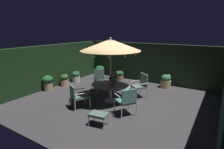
% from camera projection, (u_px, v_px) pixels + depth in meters
% --- Properties ---
extents(ground_plane, '(8.04, 7.26, 0.02)m').
position_uv_depth(ground_plane, '(117.00, 101.00, 7.65)').
color(ground_plane, '#3B383A').
extents(hedge_backdrop_rear, '(8.04, 0.30, 2.15)m').
position_uv_depth(hedge_backdrop_rear, '(149.00, 63.00, 10.24)').
color(hedge_backdrop_rear, '#1E2D1C').
rests_on(hedge_backdrop_rear, ground_plane).
extents(hedge_backdrop_left, '(0.30, 7.26, 2.15)m').
position_uv_depth(hedge_backdrop_left, '(53.00, 66.00, 9.38)').
color(hedge_backdrop_left, '#193018').
rests_on(hedge_backdrop_left, ground_plane).
extents(patio_dining_table, '(1.68, 1.36, 0.70)m').
position_uv_depth(patio_dining_table, '(111.00, 87.00, 7.47)').
color(patio_dining_table, silver).
rests_on(patio_dining_table, ground_plane).
extents(patio_umbrella, '(2.37, 2.37, 2.62)m').
position_uv_depth(patio_umbrella, '(110.00, 45.00, 7.04)').
color(patio_umbrella, silver).
rests_on(patio_umbrella, ground_plane).
extents(centerpiece_planter, '(0.35, 0.35, 0.45)m').
position_uv_depth(centerpiece_planter, '(113.00, 79.00, 7.29)').
color(centerpiece_planter, '#A56642').
rests_on(centerpiece_planter, patio_dining_table).
extents(patio_chair_north, '(0.80, 0.79, 1.03)m').
position_uv_depth(patio_chair_north, '(141.00, 84.00, 7.96)').
color(patio_chair_north, silver).
rests_on(patio_chair_north, ground_plane).
extents(patio_chair_northeast, '(0.80, 0.80, 1.02)m').
position_uv_depth(patio_chair_northeast, '(100.00, 79.00, 8.76)').
color(patio_chair_northeast, silver).
rests_on(patio_chair_northeast, ground_plane).
extents(patio_chair_east, '(0.79, 0.81, 0.90)m').
position_uv_depth(patio_chair_east, '(77.00, 95.00, 6.84)').
color(patio_chair_east, beige).
rests_on(patio_chair_east, ground_plane).
extents(patio_chair_southeast, '(0.83, 0.83, 0.99)m').
position_uv_depth(patio_chair_southeast, '(127.00, 100.00, 6.22)').
color(patio_chair_southeast, silver).
rests_on(patio_chair_southeast, ground_plane).
extents(ottoman_footrest, '(0.61, 0.46, 0.40)m').
position_uv_depth(ottoman_footrest, '(99.00, 115.00, 5.63)').
color(ottoman_footrest, silver).
rests_on(ottoman_footrest, ground_plane).
extents(potted_plant_back_left, '(0.59, 0.59, 0.64)m').
position_uv_depth(potted_plant_back_left, '(100.00, 70.00, 11.62)').
color(potted_plant_back_left, olive).
rests_on(potted_plant_back_left, ground_plane).
extents(potted_plant_left_near, '(0.45, 0.45, 0.60)m').
position_uv_depth(potted_plant_left_near, '(76.00, 76.00, 10.27)').
color(potted_plant_left_near, silver).
rests_on(potted_plant_left_near, ground_plane).
extents(potted_plant_back_right, '(0.41, 0.41, 0.55)m').
position_uv_depth(potted_plant_back_right, '(120.00, 75.00, 10.61)').
color(potted_plant_back_right, '#87694C').
rests_on(potted_plant_back_right, ground_plane).
extents(potted_plant_back_center, '(0.52, 0.52, 0.73)m').
position_uv_depth(potted_plant_back_center, '(48.00, 82.00, 8.84)').
color(potted_plant_back_center, tan).
rests_on(potted_plant_back_center, ground_plane).
extents(potted_plant_front_corner, '(0.44, 0.44, 0.61)m').
position_uv_depth(potted_plant_front_corner, '(64.00, 80.00, 9.57)').
color(potted_plant_front_corner, tan).
rests_on(potted_plant_front_corner, ground_plane).
extents(potted_plant_right_far, '(0.51, 0.51, 0.68)m').
position_uv_depth(potted_plant_right_far, '(166.00, 81.00, 9.27)').
color(potted_plant_right_far, tan).
rests_on(potted_plant_right_far, ground_plane).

